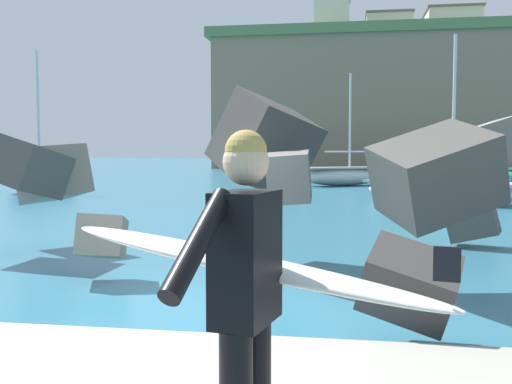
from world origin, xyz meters
TOP-DOWN VIEW (x-y plane):
  - ground_plane at (0.00, 0.00)m, footprint 400.00×400.00m
  - breakwater_jetty at (3.07, 2.33)m, footprint 26.77×7.61m
  - surfer_with_board at (1.46, -4.31)m, footprint 2.12×1.35m
  - boat_near_left at (5.43, 16.19)m, footprint 6.39×5.22m
  - boat_mid_left at (-12.93, 19.80)m, footprint 2.37×5.13m
  - boat_mid_centre at (1.65, 27.13)m, footprint 5.42×4.15m
  - boat_mid_right at (4.87, 37.90)m, footprint 2.66×4.96m
  - mooring_buoy_inner at (8.09, 19.28)m, footprint 0.44×0.44m
  - headland_bluff at (21.35, 78.65)m, footprint 72.79×35.62m
  - station_building_west at (16.45, 82.24)m, footprint 7.67×8.26m
  - station_building_central at (7.37, 79.32)m, footprint 6.61×5.66m
  - station_building_east at (-0.44, 72.44)m, footprint 4.74×6.44m

SIDE VIEW (x-z plane):
  - ground_plane at x=0.00m, z-range 0.00..0.00m
  - mooring_buoy_inner at x=8.09m, z-range 0.00..0.44m
  - boat_near_left at x=5.43m, z-range -2.70..3.62m
  - boat_mid_left at x=-12.93m, z-range -2.83..4.02m
  - boat_mid_centre at x=1.65m, z-range -2.63..3.84m
  - boat_mid_right at x=4.87m, z-range -0.41..1.74m
  - surfer_with_board at x=1.46m, z-range 0.39..2.16m
  - breakwater_jetty at x=3.07m, z-range -0.19..2.89m
  - headland_bluff at x=21.35m, z-range 0.02..16.79m
  - station_building_central at x=7.37m, z-range 16.78..21.60m
  - station_building_west at x=16.45m, z-range 16.78..22.44m
  - station_building_east at x=-0.44m, z-range 16.78..22.66m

